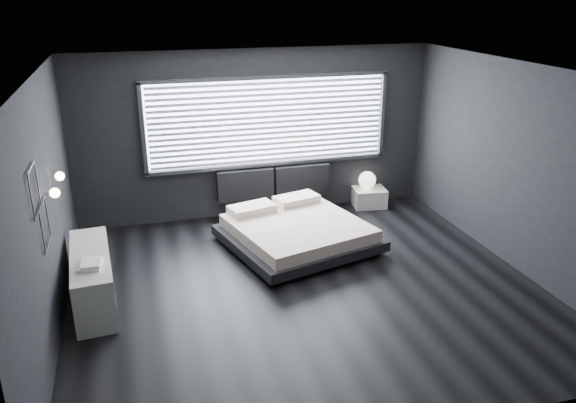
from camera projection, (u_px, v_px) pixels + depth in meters
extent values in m
plane|color=black|center=(306.00, 287.00, 7.39)|extent=(6.00, 6.00, 0.00)
plane|color=white|center=(308.00, 72.00, 6.39)|extent=(6.00, 6.00, 0.00)
cube|color=black|center=(257.00, 134.00, 9.36)|extent=(6.00, 0.04, 2.80)
cube|color=black|center=(413.00, 300.00, 4.42)|extent=(6.00, 0.04, 2.80)
cube|color=black|center=(45.00, 213.00, 6.12)|extent=(0.04, 5.50, 2.80)
cube|color=black|center=(516.00, 167.00, 7.66)|extent=(0.04, 5.50, 2.80)
cube|color=white|center=(269.00, 122.00, 9.31)|extent=(4.00, 0.02, 1.38)
cube|color=#47474C|center=(142.00, 130.00, 8.76)|extent=(0.06, 0.08, 1.48)
cube|color=#47474C|center=(382.00, 115.00, 9.81)|extent=(0.06, 0.08, 1.48)
cube|color=#47474C|center=(268.00, 77.00, 9.03)|extent=(4.14, 0.08, 0.06)
cube|color=#47474C|center=(269.00, 164.00, 9.55)|extent=(4.14, 0.08, 0.06)
cube|color=silver|center=(269.00, 122.00, 9.26)|extent=(3.94, 0.03, 1.32)
cube|color=black|center=(246.00, 185.00, 9.49)|extent=(0.96, 0.16, 0.52)
cube|color=black|center=(302.00, 179.00, 9.75)|extent=(0.96, 0.16, 0.52)
cylinder|color=silver|center=(48.00, 193.00, 6.10)|extent=(0.10, 0.02, 0.02)
sphere|color=#FFE5B7|center=(55.00, 193.00, 6.12)|extent=(0.11, 0.11, 0.11)
cylinder|color=silver|center=(53.00, 177.00, 6.64)|extent=(0.10, 0.02, 0.02)
sphere|color=#FFE5B7|center=(60.00, 176.00, 6.66)|extent=(0.11, 0.11, 0.11)
cube|color=#47474C|center=(31.00, 168.00, 5.39)|extent=(0.01, 0.46, 0.02)
cube|color=#47474C|center=(38.00, 212.00, 5.55)|extent=(0.01, 0.46, 0.02)
cube|color=#47474C|center=(37.00, 183.00, 5.68)|extent=(0.01, 0.02, 0.46)
cube|color=#47474C|center=(31.00, 198.00, 5.26)|extent=(0.01, 0.02, 0.46)
cube|color=#47474C|center=(41.00, 204.00, 5.78)|extent=(0.01, 0.46, 0.02)
cube|color=#47474C|center=(48.00, 244.00, 5.94)|extent=(0.01, 0.46, 0.02)
cube|color=#47474C|center=(47.00, 216.00, 6.07)|extent=(0.01, 0.02, 0.46)
cube|color=#47474C|center=(42.00, 233.00, 5.66)|extent=(0.01, 0.02, 0.46)
cube|color=black|center=(273.00, 280.00, 7.50)|extent=(0.13, 0.13, 0.07)
cube|color=black|center=(375.00, 251.00, 8.33)|extent=(0.13, 0.13, 0.07)
cube|color=black|center=(225.00, 238.00, 8.75)|extent=(0.13, 0.13, 0.07)
cube|color=black|center=(317.00, 216.00, 9.57)|extent=(0.13, 0.13, 0.07)
cube|color=black|center=(298.00, 238.00, 8.50)|extent=(2.43, 2.36, 0.15)
cube|color=beige|center=(298.00, 228.00, 8.44)|extent=(2.18, 2.18, 0.18)
cube|color=beige|center=(252.00, 209.00, 8.76)|extent=(0.79, 0.55, 0.12)
cube|color=beige|center=(296.00, 199.00, 9.15)|extent=(0.79, 0.55, 0.12)
cube|color=silver|center=(369.00, 197.00, 10.08)|extent=(0.62, 0.54, 0.33)
sphere|color=white|center=(367.00, 180.00, 10.00)|extent=(0.31, 0.31, 0.31)
cube|color=silver|center=(93.00, 278.00, 6.95)|extent=(0.57, 1.68, 0.66)
cube|color=#47474C|center=(112.00, 275.00, 7.02)|extent=(0.12, 1.63, 0.64)
cube|color=white|center=(90.00, 265.00, 6.53)|extent=(0.29, 0.36, 0.04)
cube|color=white|center=(91.00, 263.00, 6.50)|extent=(0.22, 0.30, 0.03)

